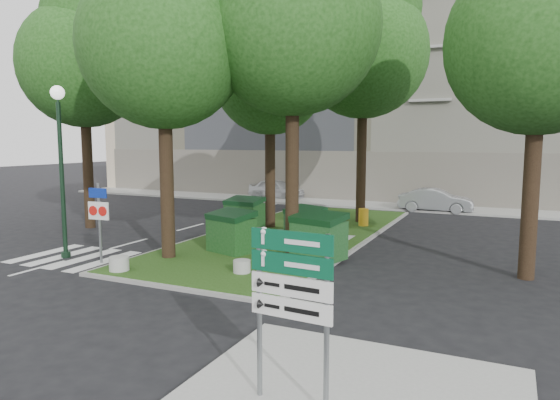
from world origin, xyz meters
The scene contains 26 objects.
ground centered at (0.00, 0.00, 0.00)m, with size 120.00×120.00×0.00m, color black.
median_island centered at (0.50, 8.00, 0.06)m, with size 6.00×16.00×0.12m, color #224313.
median_kerb centered at (0.50, 8.00, 0.05)m, with size 6.30×16.30×0.10m, color gray.
sidewalk_corner centered at (6.50, -3.50, 0.06)m, with size 5.00×4.00×0.12m, color #999993.
building_sidewalk centered at (0.00, 18.50, 0.06)m, with size 42.00×3.00×0.12m, color #999993.
zebra_crossing centered at (-3.75, 1.50, 0.01)m, with size 5.00×3.00×0.01m, color silver.
apartment_building centered at (0.00, 26.00, 8.00)m, with size 41.00×12.00×16.00m, color #C6B595.
tree_median_near_left centered at (-1.41, 2.56, 7.32)m, with size 5.20×5.20×10.53m.
tree_median_near_right centered at (2.09, 4.56, 7.99)m, with size 5.60×5.60×11.46m.
tree_median_mid centered at (-0.91, 9.06, 6.98)m, with size 4.80×4.80×9.99m.
tree_median_far centered at (2.29, 12.06, 8.32)m, with size 5.80×5.80×11.93m.
tree_street_left centered at (-8.41, 6.06, 7.65)m, with size 5.40×5.40×11.00m.
tree_street_right centered at (9.09, 5.06, 6.98)m, with size 5.00×5.00×10.06m.
dumpster_a centered at (-1.63, 7.83, 0.79)m, with size 1.58×1.15×1.40m.
dumpster_b centered at (-0.03, 4.02, 0.81)m, with size 1.80×1.50×1.43m.
dumpster_c centered at (1.57, 6.72, 0.75)m, with size 1.70×1.48×1.32m.
dumpster_d centered at (3.00, 4.35, 0.84)m, with size 1.85×1.51×1.50m.
bollard_left centered at (-1.74, 0.50, 0.32)m, with size 0.57×0.57×0.41m, color #AEAFAA.
bollard_right centered at (1.61, 1.81, 0.30)m, with size 0.50×0.50×0.36m, color #A6A6A1.
bollard_mid centered at (-0.68, 5.00, 0.30)m, with size 0.50×0.50×0.35m, color #A1A29D.
litter_bin centered at (2.63, 11.00, 0.50)m, with size 0.43×0.43×0.76m, color gold.
street_lamp centered at (-4.88, 1.38, 3.54)m, with size 0.45×0.45×5.64m.
traffic_sign_pole centered at (-3.22, 1.29, 1.64)m, with size 0.77×0.10×2.56m.
directional_sign centered at (5.78, -4.16, 1.80)m, with size 1.26×0.15×2.53m.
car_white centered at (-5.67, 19.50, 0.66)m, with size 1.55×3.85×1.31m, color silver.
car_silver centered at (4.82, 17.57, 0.64)m, with size 1.36×3.89×1.28m, color #94989B.
Camera 1 is at (8.48, -10.38, 3.89)m, focal length 32.00 mm.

